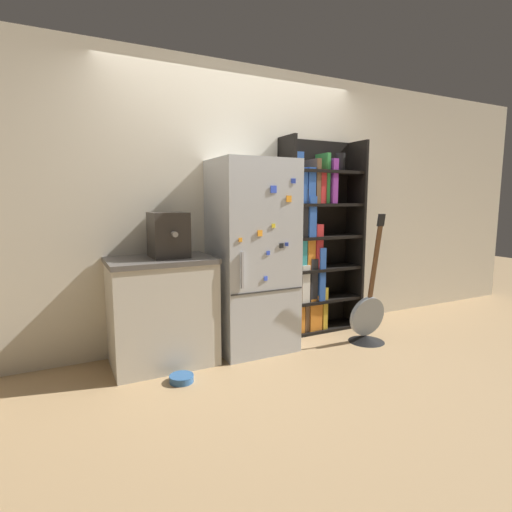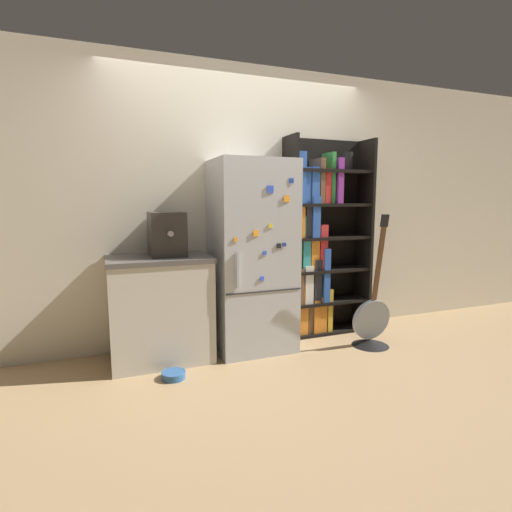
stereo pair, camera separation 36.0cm
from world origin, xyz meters
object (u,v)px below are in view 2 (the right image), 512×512
guitar (371,328)px  pet_bowl (174,375)px  refrigerator (252,256)px  espresso_machine (167,234)px  bookshelf (317,244)px

guitar → pet_bowl: size_ratio=6.65×
guitar → pet_bowl: bearing=-178.8°
refrigerator → espresso_machine: refrigerator is taller
bookshelf → guitar: 0.96m
bookshelf → refrigerator: bearing=-167.7°
refrigerator → pet_bowl: bearing=-152.6°
refrigerator → bookshelf: (0.75, 0.17, 0.07)m
espresso_machine → guitar: 2.05m
bookshelf → guitar: size_ratio=1.59×
espresso_machine → guitar: (1.79, -0.41, -0.90)m
refrigerator → guitar: refrigerator is taller
refrigerator → bookshelf: bearing=12.3°
espresso_machine → pet_bowl: 1.13m
bookshelf → pet_bowl: (-1.55, -0.58, -0.89)m
espresso_machine → guitar: size_ratio=0.31×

